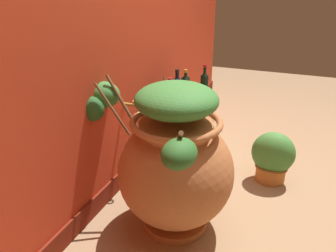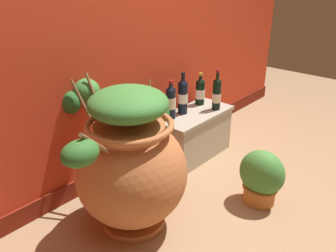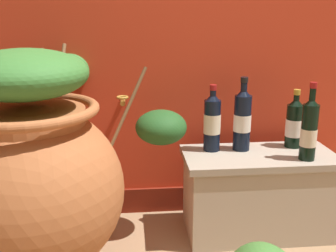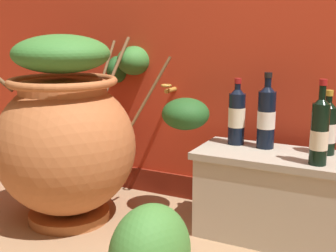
% 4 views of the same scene
% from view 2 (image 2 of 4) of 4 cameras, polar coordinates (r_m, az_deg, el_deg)
% --- Properties ---
extents(ground_plane, '(7.00, 7.00, 0.00)m').
position_cam_2_polar(ground_plane, '(2.38, 13.97, -15.06)').
color(ground_plane, '#9E7A56').
extents(terracotta_urn, '(1.14, 0.95, 0.89)m').
position_cam_2_polar(terracotta_urn, '(2.11, -6.12, -5.63)').
color(terracotta_urn, '#B26638').
rests_on(terracotta_urn, ground_plane).
extents(stone_ledge, '(0.69, 0.33, 0.39)m').
position_cam_2_polar(stone_ledge, '(2.96, 4.14, -1.08)').
color(stone_ledge, '#B2A893').
rests_on(stone_ledge, ground_plane).
extents(wine_bottle_left, '(0.08, 0.08, 0.31)m').
position_cam_2_polar(wine_bottle_left, '(2.73, 0.45, 4.02)').
color(wine_bottle_left, black).
rests_on(wine_bottle_left, stone_ledge).
extents(wine_bottle_middle, '(0.08, 0.08, 0.28)m').
position_cam_2_polar(wine_bottle_middle, '(3.04, 5.18, 5.65)').
color(wine_bottle_middle, black).
rests_on(wine_bottle_middle, stone_ledge).
extents(wine_bottle_right, '(0.07, 0.07, 0.34)m').
position_cam_2_polar(wine_bottle_right, '(2.93, 7.84, 5.25)').
color(wine_bottle_right, black).
rests_on(wine_bottle_right, stone_ledge).
extents(wine_bottle_back, '(0.08, 0.08, 0.34)m').
position_cam_2_polar(wine_bottle_back, '(2.82, 2.39, 4.94)').
color(wine_bottle_back, black).
rests_on(wine_bottle_back, stone_ledge).
extents(potted_shrub, '(0.24, 0.31, 0.38)m').
position_cam_2_polar(potted_shrub, '(2.48, 14.77, -7.97)').
color(potted_shrub, '#C17033').
rests_on(potted_shrub, ground_plane).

